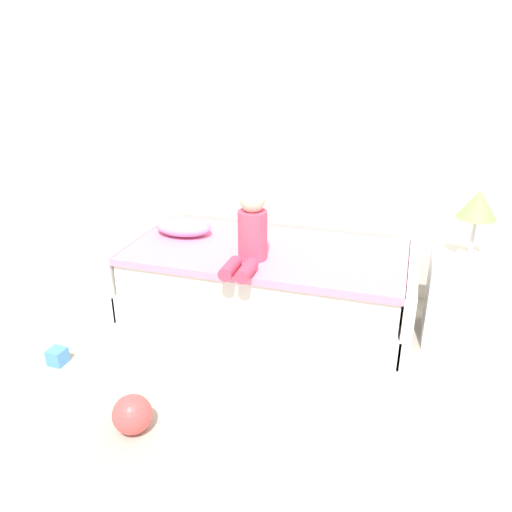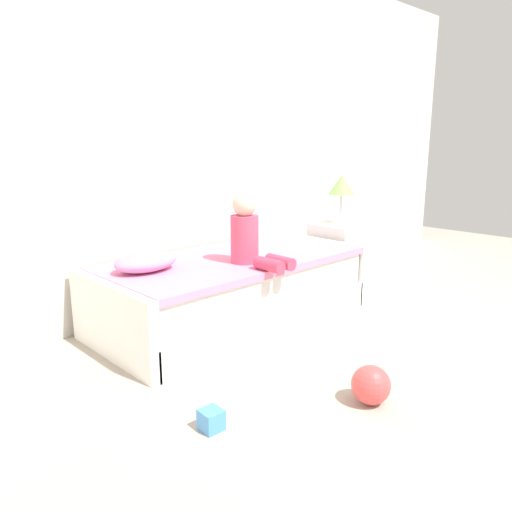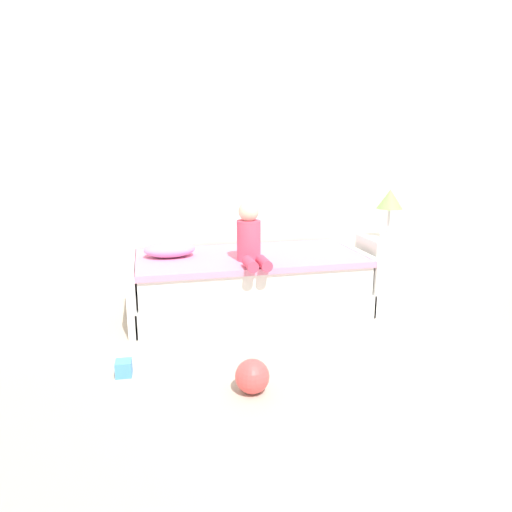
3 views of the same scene
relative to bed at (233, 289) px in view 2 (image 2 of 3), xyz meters
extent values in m
cube|color=silver|center=(0.43, 0.60, 1.20)|extent=(7.20, 0.10, 2.90)
cube|color=white|center=(0.00, 0.00, -0.15)|extent=(2.00, 1.00, 0.20)
cube|color=white|center=(0.00, 0.00, 0.08)|extent=(1.94, 0.94, 0.25)
cube|color=pink|center=(0.00, 0.00, 0.23)|extent=(1.98, 0.98, 0.05)
cube|color=white|center=(-1.02, 0.00, 0.00)|extent=(0.07, 1.00, 0.50)
cube|color=white|center=(1.02, 0.00, 0.00)|extent=(0.07, 1.00, 0.50)
cube|color=white|center=(1.35, 0.01, 0.05)|extent=(0.44, 0.44, 0.60)
cylinder|color=silver|center=(1.35, 0.01, 0.37)|extent=(0.15, 0.15, 0.03)
cylinder|color=silver|center=(1.35, 0.01, 0.50)|extent=(0.02, 0.02, 0.24)
cone|color=#8CCC66|center=(1.35, 0.01, 0.71)|extent=(0.24, 0.24, 0.18)
cylinder|color=#E04C6B|center=(-0.05, -0.18, 0.42)|extent=(0.20, 0.20, 0.34)
sphere|color=beige|center=(-0.05, -0.18, 0.67)|extent=(0.17, 0.17, 0.17)
cylinder|color=#D83F60|center=(-0.10, -0.48, 0.30)|extent=(0.09, 0.22, 0.09)
cylinder|color=#D83F60|center=(0.01, -0.48, 0.30)|extent=(0.09, 0.22, 0.09)
ellipsoid|color=#EA8CC6|center=(-0.69, 0.10, 0.32)|extent=(0.44, 0.30, 0.13)
sphere|color=#E54C4C|center=(-0.31, -1.44, -0.14)|extent=(0.21, 0.21, 0.21)
cube|color=#4C99E5|center=(-1.07, -1.04, -0.19)|extent=(0.11, 0.11, 0.10)
camera|label=1|loc=(0.93, -3.27, 1.67)|focal=35.98mm
camera|label=2|loc=(-2.38, -2.72, 1.11)|focal=34.53mm
camera|label=3|loc=(-0.87, -3.89, 1.21)|focal=32.42mm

